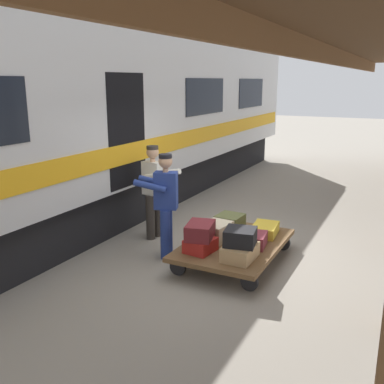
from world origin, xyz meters
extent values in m
plane|color=gray|center=(0.00, 0.00, 0.00)|extent=(60.00, 60.00, 0.00)
cube|color=brown|center=(-0.92, 0.00, 3.25)|extent=(0.08, 20.44, 0.30)
cube|color=silver|center=(3.65, 0.00, 2.35)|extent=(3.00, 18.62, 2.90)
cube|color=black|center=(3.65, 0.00, 0.45)|extent=(2.55, 17.69, 0.90)
cube|color=#99999E|center=(3.65, 0.00, 3.90)|extent=(2.76, 18.25, 0.20)
cube|color=gold|center=(2.14, 0.00, 1.55)|extent=(0.03, 18.25, 0.36)
cube|color=black|center=(2.14, -6.52, 2.45)|extent=(0.02, 2.05, 0.84)
cube|color=black|center=(2.14, -3.26, 2.45)|extent=(0.02, 2.05, 0.84)
cube|color=black|center=(2.20, 0.00, 1.95)|extent=(0.12, 1.10, 2.00)
cube|color=brown|center=(-0.03, 0.29, 0.29)|extent=(1.40, 2.11, 0.07)
cylinder|color=black|center=(-0.59, 1.14, 0.13)|extent=(0.25, 0.05, 0.25)
cylinder|color=black|center=(0.53, 1.14, 0.13)|extent=(0.25, 0.05, 0.25)
cylinder|color=black|center=(-0.59, -0.55, 0.13)|extent=(0.25, 0.05, 0.25)
cylinder|color=black|center=(0.53, -0.55, 0.13)|extent=(0.25, 0.05, 0.25)
cube|color=gold|center=(-0.35, -0.29, 0.41)|extent=(0.44, 0.62, 0.17)
cube|color=maroon|center=(-0.35, 0.29, 0.42)|extent=(0.44, 0.52, 0.20)
cube|color=beige|center=(0.28, 0.29, 0.46)|extent=(0.44, 0.55, 0.27)
cube|color=#AD231E|center=(0.28, 0.87, 0.42)|extent=(0.43, 0.49, 0.20)
cube|color=tan|center=(-0.35, 0.87, 0.43)|extent=(0.42, 0.57, 0.21)
cube|color=brown|center=(0.28, -0.29, 0.45)|extent=(0.45, 0.47, 0.25)
cube|color=maroon|center=(0.30, 0.84, 0.64)|extent=(0.49, 0.60, 0.23)
cube|color=black|center=(-0.34, 0.86, 0.65)|extent=(0.50, 0.49, 0.24)
cylinder|color=navy|center=(1.07, 0.49, 0.41)|extent=(0.16, 0.16, 0.82)
cylinder|color=navy|center=(1.00, 0.68, 0.41)|extent=(0.16, 0.16, 0.82)
cube|color=navy|center=(1.04, 0.58, 1.12)|extent=(0.41, 0.32, 0.60)
cylinder|color=tan|center=(1.04, 0.58, 1.45)|extent=(0.09, 0.09, 0.06)
sphere|color=tan|center=(1.04, 0.58, 1.59)|extent=(0.22, 0.22, 0.22)
cylinder|color=black|center=(1.04, 0.58, 1.67)|extent=(0.21, 0.21, 0.06)
cylinder|color=navy|center=(1.30, 0.50, 1.22)|extent=(0.53, 0.27, 0.21)
cylinder|color=navy|center=(1.19, 0.81, 1.22)|extent=(0.53, 0.27, 0.21)
cylinder|color=#332D28|center=(1.71, 0.01, 0.41)|extent=(0.16, 0.16, 0.82)
cylinder|color=#332D28|center=(1.68, -0.19, 0.41)|extent=(0.16, 0.16, 0.82)
cube|color=silver|center=(1.69, -0.09, 1.12)|extent=(0.39, 0.27, 0.60)
cylinder|color=tan|center=(1.69, -0.09, 1.45)|extent=(0.09, 0.09, 0.06)
sphere|color=tan|center=(1.69, -0.09, 1.59)|extent=(0.22, 0.22, 0.22)
cylinder|color=#332D28|center=(1.69, -0.09, 1.67)|extent=(0.21, 0.21, 0.06)
cylinder|color=silver|center=(1.50, 0.09, 1.22)|extent=(0.54, 0.17, 0.21)
cylinder|color=silver|center=(1.45, -0.22, 1.22)|extent=(0.54, 0.17, 0.21)
camera|label=1|loc=(-2.39, 6.43, 2.81)|focal=41.05mm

